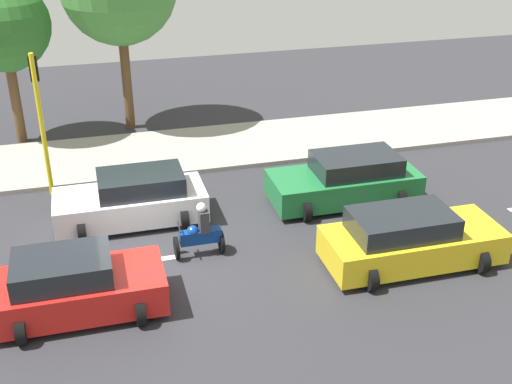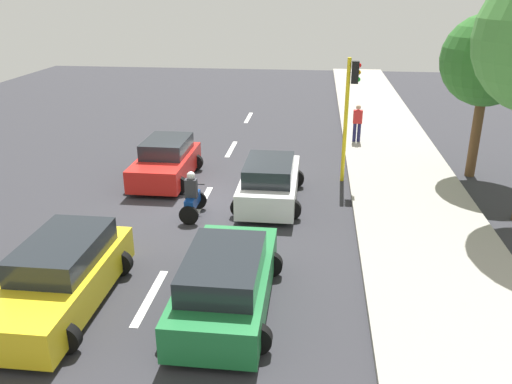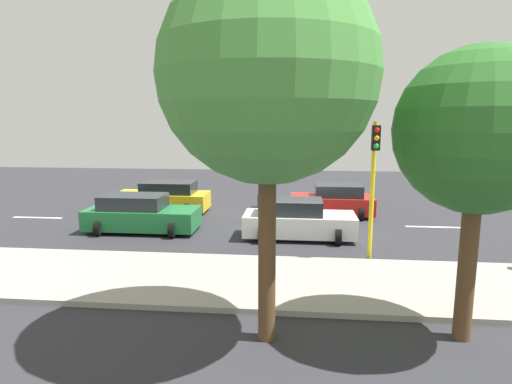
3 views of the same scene
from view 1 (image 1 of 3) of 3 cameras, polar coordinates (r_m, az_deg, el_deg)
ground_plane at (r=17.51m, az=-9.28°, el=-6.07°), size 40.00×60.00×0.10m
sidewalk at (r=23.67m, az=-11.30°, el=3.09°), size 4.00×60.00×0.15m
lane_stripe_north at (r=18.83m, az=9.14°, el=-3.36°), size 0.20×2.40×0.01m
lane_stripe_mid at (r=17.48m, az=-9.29°, el=-5.92°), size 0.20×2.40×0.01m
car_white at (r=19.08m, az=-10.67°, el=-0.66°), size 2.22×4.28×1.52m
car_green at (r=20.11m, az=7.88°, el=1.03°), size 2.30×4.52×1.52m
car_red at (r=15.60m, az=-15.44°, el=-7.92°), size 2.24×3.88×1.52m
car_yellow_cab at (r=17.25m, az=13.26°, el=-4.06°), size 2.27×4.59×1.52m
motorcycle at (r=17.27m, az=-4.91°, el=-3.61°), size 0.60×1.30×1.53m
traffic_light_corner at (r=20.68m, az=-18.40°, el=7.26°), size 0.49×0.24×4.50m
street_tree_center at (r=25.04m, az=-21.18°, el=13.36°), size 3.27×3.27×5.98m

